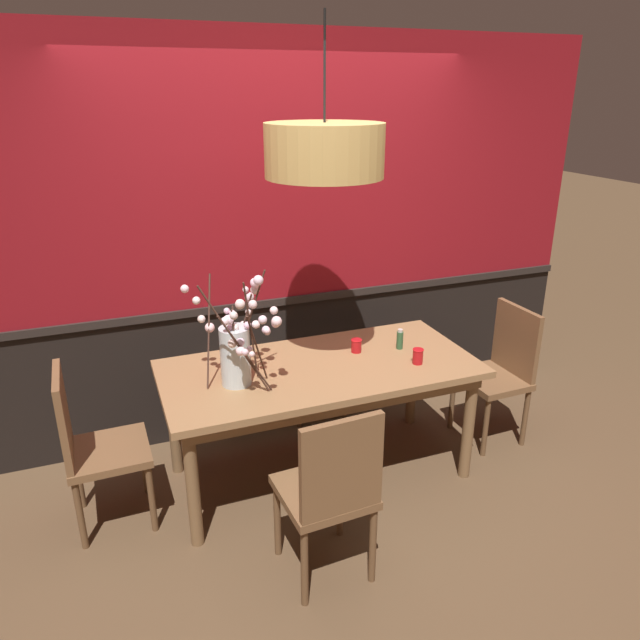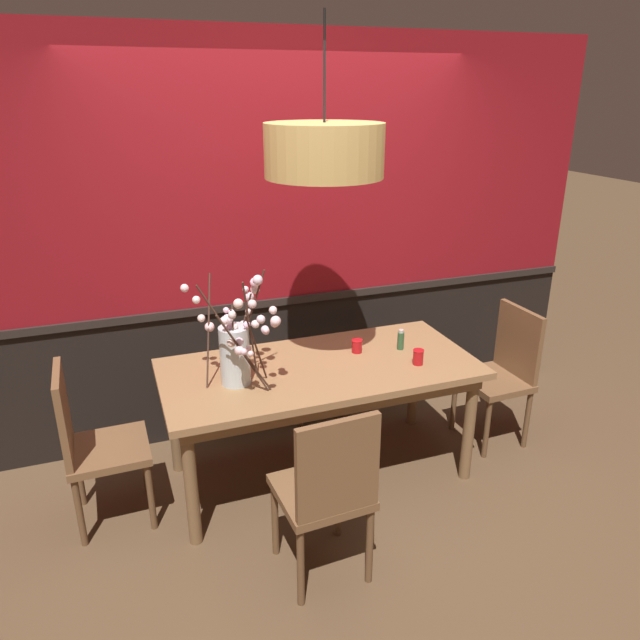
# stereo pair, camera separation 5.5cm
# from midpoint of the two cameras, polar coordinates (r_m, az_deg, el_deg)

# --- Properties ---
(ground_plane) EXTENTS (24.00, 24.00, 0.00)m
(ground_plane) POSITION_cam_midpoint_polar(r_m,az_deg,el_deg) (3.92, -0.42, -14.38)
(ground_plane) COLOR brown
(back_wall) EXTENTS (4.54, 0.14, 2.64)m
(back_wall) POSITION_cam_midpoint_polar(r_m,az_deg,el_deg) (4.04, -4.35, 7.23)
(back_wall) COLOR black
(back_wall) RESTS_ON ground
(dining_table) EXTENTS (1.86, 0.88, 0.76)m
(dining_table) POSITION_cam_midpoint_polar(r_m,az_deg,el_deg) (3.57, -0.45, -5.60)
(dining_table) COLOR #997047
(dining_table) RESTS_ON ground
(chair_far_side_right) EXTENTS (0.44, 0.41, 0.93)m
(chair_far_side_right) POSITION_cam_midpoint_polar(r_m,az_deg,el_deg) (4.41, -1.42, -2.37)
(chair_far_side_right) COLOR brown
(chair_far_side_right) RESTS_ON ground
(chair_far_side_left) EXTENTS (0.44, 0.41, 0.91)m
(chair_far_side_left) POSITION_cam_midpoint_polar(r_m,az_deg,el_deg) (4.32, -8.21, -3.04)
(chair_far_side_left) COLOR brown
(chair_far_side_left) RESTS_ON ground
(chair_head_west_end) EXTENTS (0.43, 0.43, 0.95)m
(chair_head_west_end) POSITION_cam_midpoint_polar(r_m,az_deg,el_deg) (3.49, -21.46, -10.85)
(chair_head_west_end) COLOR brown
(chair_head_west_end) RESTS_ON ground
(chair_near_side_left) EXTENTS (0.44, 0.44, 0.96)m
(chair_near_side_left) POSITION_cam_midpoint_polar(r_m,az_deg,el_deg) (2.91, 0.46, -15.81)
(chair_near_side_left) COLOR brown
(chair_near_side_left) RESTS_ON ground
(chair_head_east_end) EXTENTS (0.40, 0.45, 0.94)m
(chair_head_east_end) POSITION_cam_midpoint_polar(r_m,az_deg,el_deg) (4.23, 16.59, -4.31)
(chair_head_east_end) COLOR brown
(chair_head_east_end) RESTS_ON ground
(vase_with_blossoms) EXTENTS (0.47, 0.55, 0.65)m
(vase_with_blossoms) POSITION_cam_midpoint_polar(r_m,az_deg,el_deg) (3.27, -8.42, -2.74)
(vase_with_blossoms) COLOR silver
(vase_with_blossoms) RESTS_ON dining_table
(candle_holder_nearer_center) EXTENTS (0.07, 0.07, 0.09)m
(candle_holder_nearer_center) POSITION_cam_midpoint_polar(r_m,az_deg,el_deg) (3.70, 3.07, -2.45)
(candle_holder_nearer_center) COLOR red
(candle_holder_nearer_center) RESTS_ON dining_table
(candle_holder_nearer_edge) EXTENTS (0.07, 0.07, 0.09)m
(candle_holder_nearer_edge) POSITION_cam_midpoint_polar(r_m,az_deg,el_deg) (3.59, 8.91, -3.44)
(candle_holder_nearer_edge) COLOR red
(candle_holder_nearer_edge) RESTS_ON dining_table
(condiment_bottle) EXTENTS (0.04, 0.04, 0.13)m
(condiment_bottle) POSITION_cam_midpoint_polar(r_m,az_deg,el_deg) (3.77, 7.23, -1.86)
(condiment_bottle) COLOR #2D5633
(condiment_bottle) RESTS_ON dining_table
(pendant_lamp) EXTENTS (0.61, 0.61, 0.78)m
(pendant_lamp) POSITION_cam_midpoint_polar(r_m,az_deg,el_deg) (3.14, -0.13, 15.89)
(pendant_lamp) COLOR tan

